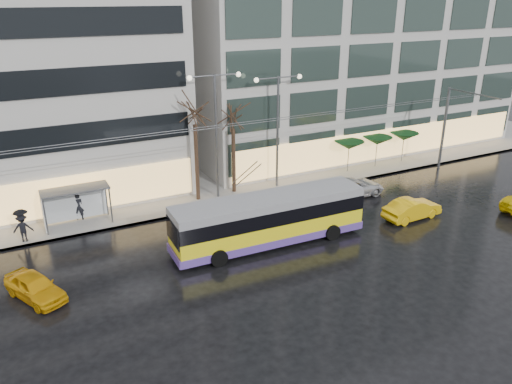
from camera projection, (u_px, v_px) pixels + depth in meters
ground at (261, 271)px, 27.49m from camera, size 140.00×140.00×0.00m
sidewalk at (203, 184)px, 39.88m from camera, size 80.00×10.00×0.15m
kerb at (228, 206)px, 35.78m from camera, size 80.00×0.10×0.15m
building_right at (348, 11)px, 46.51m from camera, size 32.00×14.00×25.00m
trolleybus at (269, 221)px, 30.01m from camera, size 12.07×4.84×5.56m
catenary at (219, 156)px, 32.89m from camera, size 42.24×5.12×7.00m
bus_shelter at (69, 199)px, 32.05m from camera, size 4.20×1.60×2.51m
street_lamp_near at (216, 120)px, 35.03m from camera, size 3.96×0.36×9.03m
street_lamp_far at (278, 116)px, 37.24m from camera, size 3.96×0.36×8.53m
tree_a at (194, 106)px, 34.16m from camera, size 3.20×3.20×8.40m
tree_b at (233, 111)px, 35.84m from camera, size 3.20×3.20×7.70m
parasol_a at (349, 145)px, 41.58m from camera, size 2.50×2.50×2.65m
parasol_b at (377, 141)px, 42.84m from camera, size 2.50×2.50×2.65m
parasol_c at (404, 136)px, 44.11m from camera, size 2.50×2.50×2.65m
taxi_a at (35, 287)px, 24.84m from camera, size 3.08×4.11×1.30m
taxi_b at (412, 209)px, 33.68m from camera, size 4.32×1.70×1.40m
sedan_silver at (353, 187)px, 37.58m from camera, size 4.91×2.50×1.33m
pedestrian_a at (77, 200)px, 32.91m from camera, size 1.20×1.22×2.19m
pedestrian_b at (96, 202)px, 34.08m from camera, size 0.92×0.80×1.61m
pedestrian_c at (22, 224)px, 30.12m from camera, size 1.24×0.94×2.11m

